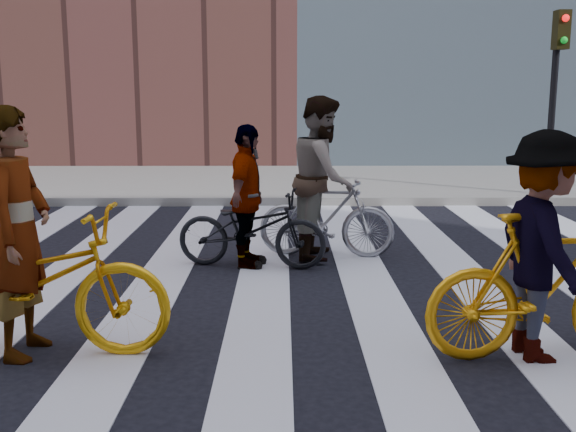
{
  "coord_description": "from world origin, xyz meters",
  "views": [
    {
      "loc": [
        -0.34,
        -6.55,
        2.0
      ],
      "look_at": [
        -0.29,
        0.3,
        0.71
      ],
      "focal_mm": 42.0,
      "sensor_mm": 36.0,
      "label": 1
    }
  ],
  "objects_px": {
    "rider_right": "(543,247)",
    "rider_rear": "(247,197)",
    "bike_yellow_right": "(547,286)",
    "bike_dark_rear": "(252,228)",
    "rider_mid": "(323,178)",
    "bike_yellow_left": "(29,282)",
    "rider_left": "(19,233)",
    "bike_silver_mid": "(326,217)",
    "traffic_signal": "(556,73)"
  },
  "relations": [
    {
      "from": "rider_right",
      "to": "rider_rear",
      "type": "xyz_separation_m",
      "value": [
        -2.33,
        2.67,
        -0.05
      ]
    },
    {
      "from": "bike_yellow_right",
      "to": "bike_dark_rear",
      "type": "height_order",
      "value": "bike_yellow_right"
    },
    {
      "from": "bike_yellow_right",
      "to": "rider_mid",
      "type": "relative_size",
      "value": 0.96
    },
    {
      "from": "bike_yellow_right",
      "to": "rider_rear",
      "type": "distance_m",
      "value": 3.59
    },
    {
      "from": "rider_right",
      "to": "rider_rear",
      "type": "distance_m",
      "value": 3.54
    },
    {
      "from": "bike_yellow_left",
      "to": "bike_dark_rear",
      "type": "xyz_separation_m",
      "value": [
        1.57,
        2.55,
        -0.12
      ]
    },
    {
      "from": "rider_left",
      "to": "rider_mid",
      "type": "bearing_deg",
      "value": -36.55
    },
    {
      "from": "bike_silver_mid",
      "to": "rider_mid",
      "type": "distance_m",
      "value": 0.48
    },
    {
      "from": "traffic_signal",
      "to": "rider_right",
      "type": "relative_size",
      "value": 1.93
    },
    {
      "from": "bike_yellow_right",
      "to": "rider_left",
      "type": "height_order",
      "value": "rider_left"
    },
    {
      "from": "rider_rear",
      "to": "bike_yellow_left",
      "type": "bearing_deg",
      "value": 159.28
    },
    {
      "from": "bike_yellow_right",
      "to": "rider_left",
      "type": "distance_m",
      "value": 3.97
    },
    {
      "from": "bike_silver_mid",
      "to": "bike_dark_rear",
      "type": "distance_m",
      "value": 1.01
    },
    {
      "from": "bike_yellow_right",
      "to": "rider_left",
      "type": "bearing_deg",
      "value": 82.36
    },
    {
      "from": "bike_yellow_left",
      "to": "rider_mid",
      "type": "distance_m",
      "value": 3.89
    },
    {
      "from": "bike_yellow_left",
      "to": "bike_yellow_right",
      "type": "bearing_deg",
      "value": -89.36
    },
    {
      "from": "bike_yellow_left",
      "to": "bike_yellow_right",
      "type": "height_order",
      "value": "bike_yellow_left"
    },
    {
      "from": "bike_yellow_left",
      "to": "rider_mid",
      "type": "height_order",
      "value": "rider_mid"
    },
    {
      "from": "bike_silver_mid",
      "to": "rider_right",
      "type": "bearing_deg",
      "value": -147.45
    },
    {
      "from": "traffic_signal",
      "to": "bike_dark_rear",
      "type": "bearing_deg",
      "value": -139.32
    },
    {
      "from": "rider_left",
      "to": "rider_mid",
      "type": "xyz_separation_m",
      "value": [
        2.45,
        3.04,
        0.02
      ]
    },
    {
      "from": "bike_yellow_left",
      "to": "rider_mid",
      "type": "relative_size",
      "value": 1.12
    },
    {
      "from": "bike_yellow_left",
      "to": "rider_rear",
      "type": "relative_size",
      "value": 1.33
    },
    {
      "from": "bike_yellow_right",
      "to": "rider_rear",
      "type": "height_order",
      "value": "rider_rear"
    },
    {
      "from": "traffic_signal",
      "to": "bike_yellow_left",
      "type": "bearing_deg",
      "value": -133.87
    },
    {
      "from": "bike_dark_rear",
      "to": "rider_mid",
      "type": "distance_m",
      "value": 1.09
    },
    {
      "from": "bike_dark_rear",
      "to": "rider_rear",
      "type": "relative_size",
      "value": 1.05
    },
    {
      "from": "bike_dark_rear",
      "to": "rider_mid",
      "type": "bearing_deg",
      "value": -49.94
    },
    {
      "from": "rider_right",
      "to": "bike_silver_mid",
      "type": "bearing_deg",
      "value": 17.93
    },
    {
      "from": "rider_mid",
      "to": "bike_silver_mid",
      "type": "bearing_deg",
      "value": -81.3
    },
    {
      "from": "rider_right",
      "to": "bike_yellow_left",
      "type": "bearing_deg",
      "value": 82.31
    },
    {
      "from": "rider_left",
      "to": "rider_rear",
      "type": "height_order",
      "value": "rider_left"
    },
    {
      "from": "rider_left",
      "to": "traffic_signal",
      "type": "bearing_deg",
      "value": -41.7
    },
    {
      "from": "bike_yellow_left",
      "to": "bike_yellow_right",
      "type": "distance_m",
      "value": 3.9
    },
    {
      "from": "bike_silver_mid",
      "to": "bike_dark_rear",
      "type": "xyz_separation_m",
      "value": [
        -0.88,
        -0.48,
        -0.04
      ]
    },
    {
      "from": "bike_yellow_left",
      "to": "rider_rear",
      "type": "bearing_deg",
      "value": -28.36
    },
    {
      "from": "bike_silver_mid",
      "to": "bike_dark_rear",
      "type": "height_order",
      "value": "bike_silver_mid"
    },
    {
      "from": "bike_yellow_right",
      "to": "bike_yellow_left",
      "type": "bearing_deg",
      "value": 82.33
    },
    {
      "from": "bike_yellow_left",
      "to": "rider_rear",
      "type": "height_order",
      "value": "rider_rear"
    },
    {
      "from": "bike_dark_rear",
      "to": "rider_right",
      "type": "bearing_deg",
      "value": -129.55
    },
    {
      "from": "bike_yellow_left",
      "to": "bike_silver_mid",
      "type": "xyz_separation_m",
      "value": [
        2.45,
        3.04,
        -0.08
      ]
    },
    {
      "from": "traffic_signal",
      "to": "bike_dark_rear",
      "type": "xyz_separation_m",
      "value": [
        -5.1,
        -4.38,
        -1.83
      ]
    },
    {
      "from": "bike_yellow_left",
      "to": "rider_left",
      "type": "distance_m",
      "value": 0.38
    },
    {
      "from": "bike_dark_rear",
      "to": "rider_right",
      "type": "distance_m",
      "value": 3.54
    },
    {
      "from": "traffic_signal",
      "to": "rider_right",
      "type": "height_order",
      "value": "traffic_signal"
    },
    {
      "from": "rider_mid",
      "to": "bike_yellow_left",
      "type": "bearing_deg",
      "value": 150.35
    },
    {
      "from": "bike_yellow_right",
      "to": "rider_mid",
      "type": "bearing_deg",
      "value": 19.43
    },
    {
      "from": "bike_dark_rear",
      "to": "rider_left",
      "type": "xyz_separation_m",
      "value": [
        -1.62,
        -2.55,
        0.5
      ]
    },
    {
      "from": "bike_yellow_left",
      "to": "rider_left",
      "type": "xyz_separation_m",
      "value": [
        -0.05,
        0.0,
        0.38
      ]
    },
    {
      "from": "rider_left",
      "to": "rider_mid",
      "type": "height_order",
      "value": "rider_mid"
    }
  ]
}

